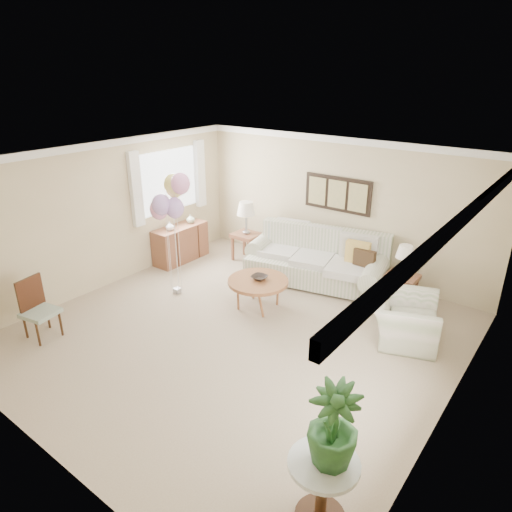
{
  "coord_description": "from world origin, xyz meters",
  "views": [
    {
      "loc": [
        3.82,
        -4.56,
        3.74
      ],
      "look_at": [
        -0.11,
        0.6,
        1.05
      ],
      "focal_mm": 32.0,
      "sensor_mm": 36.0,
      "label": 1
    }
  ],
  "objects_px": {
    "sofa": "(316,262)",
    "balloon_cluster": "(171,197)",
    "accent_chair": "(37,307)",
    "armchair": "(406,320)",
    "coffee_table": "(258,282)"
  },
  "relations": [
    {
      "from": "coffee_table",
      "to": "accent_chair",
      "type": "xyz_separation_m",
      "value": [
        -2.07,
        -2.66,
        0.01
      ]
    },
    {
      "from": "sofa",
      "to": "accent_chair",
      "type": "bearing_deg",
      "value": -119.22
    },
    {
      "from": "sofa",
      "to": "accent_chair",
      "type": "distance_m",
      "value": 4.74
    },
    {
      "from": "sofa",
      "to": "balloon_cluster",
      "type": "height_order",
      "value": "balloon_cluster"
    },
    {
      "from": "accent_chair",
      "to": "balloon_cluster",
      "type": "height_order",
      "value": "balloon_cluster"
    },
    {
      "from": "coffee_table",
      "to": "armchair",
      "type": "relative_size",
      "value": 0.99
    },
    {
      "from": "sofa",
      "to": "coffee_table",
      "type": "distance_m",
      "value": 1.5
    },
    {
      "from": "sofa",
      "to": "accent_chair",
      "type": "height_order",
      "value": "sofa"
    },
    {
      "from": "sofa",
      "to": "armchair",
      "type": "xyz_separation_m",
      "value": [
        2.06,
        -0.95,
        -0.06
      ]
    },
    {
      "from": "balloon_cluster",
      "to": "sofa",
      "type": "bearing_deg",
      "value": 48.4
    },
    {
      "from": "armchair",
      "to": "balloon_cluster",
      "type": "distance_m",
      "value": 4.15
    },
    {
      "from": "sofa",
      "to": "armchair",
      "type": "relative_size",
      "value": 2.85
    },
    {
      "from": "accent_chair",
      "to": "balloon_cluster",
      "type": "relative_size",
      "value": 0.42
    },
    {
      "from": "sofa",
      "to": "coffee_table",
      "type": "xyz_separation_m",
      "value": [
        -0.24,
        -1.48,
        0.07
      ]
    },
    {
      "from": "coffee_table",
      "to": "balloon_cluster",
      "type": "xyz_separation_m",
      "value": [
        -1.47,
        -0.45,
        1.3
      ]
    }
  ]
}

